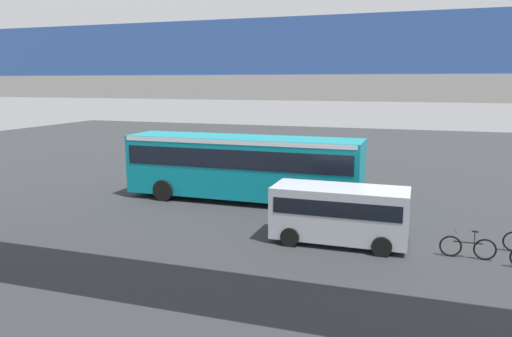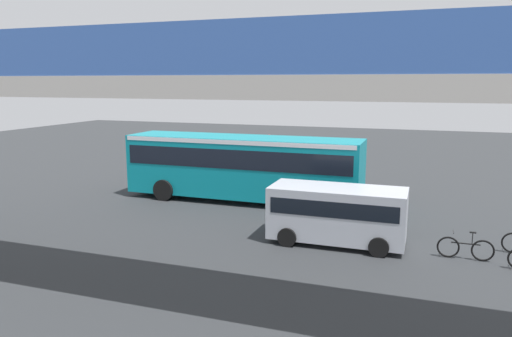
# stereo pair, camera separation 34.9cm
# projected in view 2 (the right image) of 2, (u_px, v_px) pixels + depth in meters

# --- Properties ---
(ground) EXTENTS (80.00, 80.00, 0.00)m
(ground) POSITION_uv_depth(u_px,v_px,m) (261.00, 202.00, 23.52)
(ground) COLOR #2D3033
(city_bus) EXTENTS (11.54, 2.85, 3.15)m
(city_bus) POSITION_uv_depth(u_px,v_px,m) (243.00, 163.00, 23.47)
(city_bus) COLOR #0C8493
(city_bus) RESTS_ON ground
(parked_van) EXTENTS (4.80, 2.17, 2.05)m
(parked_van) POSITION_uv_depth(u_px,v_px,m) (337.00, 211.00, 17.35)
(parked_van) COLOR #B7BCC6
(parked_van) RESTS_ON ground
(bicycle_black) EXTENTS (1.77, 0.44, 0.96)m
(bicycle_black) POSITION_uv_depth(u_px,v_px,m) (465.00, 248.00, 15.85)
(bicycle_black) COLOR black
(bicycle_black) RESTS_ON ground
(pedestrian) EXTENTS (0.38, 0.38, 1.79)m
(pedestrian) POSITION_uv_depth(u_px,v_px,m) (335.00, 177.00, 25.21)
(pedestrian) COLOR #2D2D38
(pedestrian) RESTS_ON ground
(traffic_sign) EXTENTS (0.08, 0.60, 2.80)m
(traffic_sign) POSITION_uv_depth(u_px,v_px,m) (268.00, 151.00, 27.48)
(traffic_sign) COLOR slate
(traffic_sign) RESTS_ON ground
(lane_dash_leftmost) EXTENTS (2.00, 0.20, 0.01)m
(lane_dash_leftmost) POSITION_uv_depth(u_px,v_px,m) (352.00, 195.00, 24.83)
(lane_dash_leftmost) COLOR silver
(lane_dash_leftmost) RESTS_ON ground
(lane_dash_left) EXTENTS (2.00, 0.20, 0.01)m
(lane_dash_left) POSITION_uv_depth(u_px,v_px,m) (278.00, 190.00, 26.13)
(lane_dash_left) COLOR silver
(lane_dash_left) RESTS_ON ground
(lane_dash_centre) EXTENTS (2.00, 0.20, 0.01)m
(lane_dash_centre) POSITION_uv_depth(u_px,v_px,m) (210.00, 185.00, 27.44)
(lane_dash_centre) COLOR silver
(lane_dash_centre) RESTS_ON ground
(pedestrian_overpass) EXTENTS (27.52, 2.60, 7.01)m
(pedestrian_overpass) POSITION_uv_depth(u_px,v_px,m) (120.00, 104.00, 12.24)
(pedestrian_overpass) COLOR #B2ADA5
(pedestrian_overpass) RESTS_ON ground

